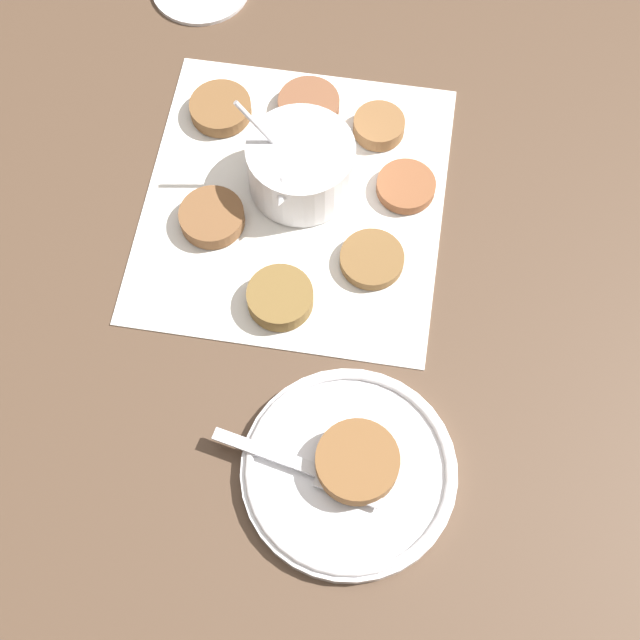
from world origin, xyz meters
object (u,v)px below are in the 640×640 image
(fritter_on_plate, at_px, (357,462))
(sauce_bowl, at_px, (302,168))
(fork, at_px, (317,470))
(serving_plate, at_px, (349,471))

(fritter_on_plate, bearing_deg, sauce_bowl, -151.50)
(sauce_bowl, bearing_deg, fritter_on_plate, 28.50)
(fork, bearing_deg, sauce_bowl, -158.16)
(fritter_on_plate, relative_size, fork, 0.46)
(serving_plate, distance_m, fork, 0.03)
(sauce_bowl, xyz_separation_m, serving_plate, (0.29, 0.15, -0.02))
(sauce_bowl, xyz_separation_m, fritter_on_plate, (0.28, 0.15, -0.00))
(serving_plate, bearing_deg, sauce_bowl, -152.86)
(serving_plate, height_order, fritter_on_plate, fritter_on_plate)
(sauce_bowl, relative_size, fritter_on_plate, 1.63)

